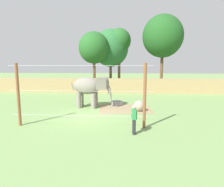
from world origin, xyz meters
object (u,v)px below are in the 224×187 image
Objects in this scene: zookeeper at (134,118)px; water_tub at (117,103)px; elephant at (90,87)px; enrichment_ball at (139,106)px.

water_tub is (-1.27, 7.75, -0.74)m from zookeeper.
elephant is 7.48m from zookeeper.
elephant reaches higher than water_tub.
zookeeper is (3.58, -6.51, -0.89)m from elephant.
enrichment_ball is 0.81× the size of water_tub.
elephant is 2.21× the size of zookeeper.
elephant is at bearing -151.70° from water_tub.
elephant reaches higher than enrichment_ball.
elephant is 3.36× the size of water_tub.
enrichment_ball reaches higher than water_tub.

